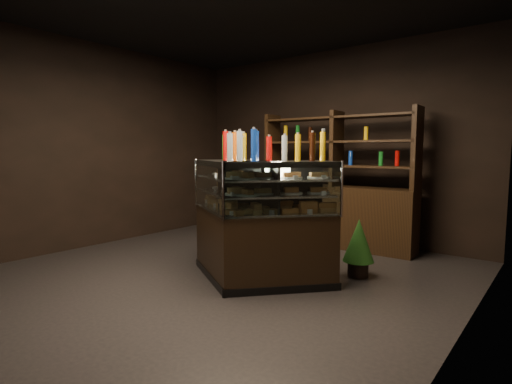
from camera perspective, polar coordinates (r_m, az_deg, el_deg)
ground at (r=4.75m, az=-4.51°, el=-11.49°), size 5.00×5.00×0.00m
room_shell at (r=4.57m, az=-4.71°, el=12.45°), size 5.02×5.02×3.01m
display_case at (r=4.37m, az=-0.18°, el=-6.94°), size 1.84×1.31×1.32m
food_display at (r=4.28m, az=-0.21°, el=0.29°), size 1.52×0.94×0.41m
bottles_top at (r=4.27m, az=-0.17°, el=6.39°), size 1.35×0.80×0.30m
potted_conifer at (r=4.67m, az=14.47°, el=-6.57°), size 0.35×0.35×0.75m
back_shelving at (r=6.08m, az=11.28°, el=-1.86°), size 2.35×0.49×2.00m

